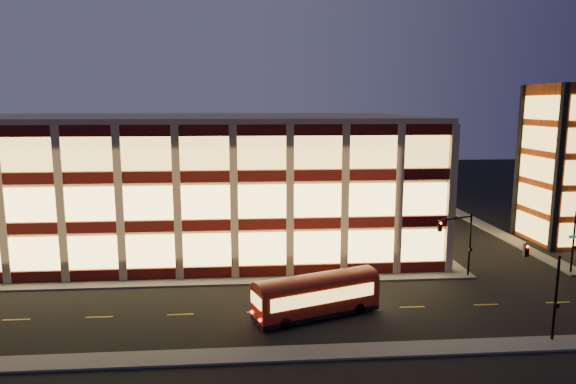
{
  "coord_description": "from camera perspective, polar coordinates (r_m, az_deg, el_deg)",
  "views": [
    {
      "loc": [
        3.19,
        -43.3,
        15.7
      ],
      "look_at": [
        7.32,
        8.0,
        6.93
      ],
      "focal_mm": 32.0,
      "sensor_mm": 36.0,
      "label": 1
    }
  ],
  "objects": [
    {
      "name": "sidewalk_near",
      "position": [
        34.24,
        -9.9,
        -17.63
      ],
      "size": [
        100.0,
        2.0,
        0.15
      ],
      "primitive_type": "cube",
      "color": "#514F4C",
      "rests_on": "ground"
    },
    {
      "name": "office_building",
      "position": [
        61.11,
        -10.29,
        1.57
      ],
      "size": [
        50.45,
        30.45,
        14.5
      ],
      "color": "tan",
      "rests_on": "ground"
    },
    {
      "name": "traffic_signal_near",
      "position": [
        39.84,
        26.6,
        -8.27
      ],
      "size": [
        0.32,
        4.45,
        6.0
      ],
      "color": "black",
      "rests_on": "ground"
    },
    {
      "name": "sidewalk_tower_west",
      "position": [
        69.49,
        21.92,
        -4.03
      ],
      "size": [
        2.0,
        30.0,
        0.15
      ],
      "primitive_type": "cube",
      "color": "#514F4C",
      "rests_on": "ground"
    },
    {
      "name": "trolley_bus",
      "position": [
        39.11,
        3.19,
        -11.14
      ],
      "size": [
        9.88,
        5.6,
        3.27
      ],
      "rotation": [
        0.0,
        0.0,
        0.35
      ],
      "color": "#991B08",
      "rests_on": "ground"
    },
    {
      "name": "sidewalk_office_east",
      "position": [
        65.36,
        13.23,
        -4.42
      ],
      "size": [
        2.0,
        30.0,
        0.15
      ],
      "primitive_type": "cube",
      "color": "#514F4C",
      "rests_on": "ground"
    },
    {
      "name": "sidewalk_office_south",
      "position": [
        47.38,
        -12.02,
        -9.8
      ],
      "size": [
        54.0,
        2.0,
        0.15
      ],
      "primitive_type": "cube",
      "color": "#514F4C",
      "rests_on": "ground"
    },
    {
      "name": "ground",
      "position": [
        46.17,
        -8.42,
        -10.32
      ],
      "size": [
        200.0,
        200.0,
        0.0
      ],
      "primitive_type": "plane",
      "color": "black",
      "rests_on": "ground"
    },
    {
      "name": "traffic_signal_far",
      "position": [
        48.9,
        18.5,
        -4.55
      ],
      "size": [
        3.79,
        1.87,
        6.0
      ],
      "color": "black",
      "rests_on": "ground"
    },
    {
      "name": "stair_tower",
      "position": [
        66.7,
        28.91,
        2.69
      ],
      "size": [
        8.6,
        8.6,
        18.0
      ],
      "color": "#8C3814",
      "rests_on": "ground"
    }
  ]
}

